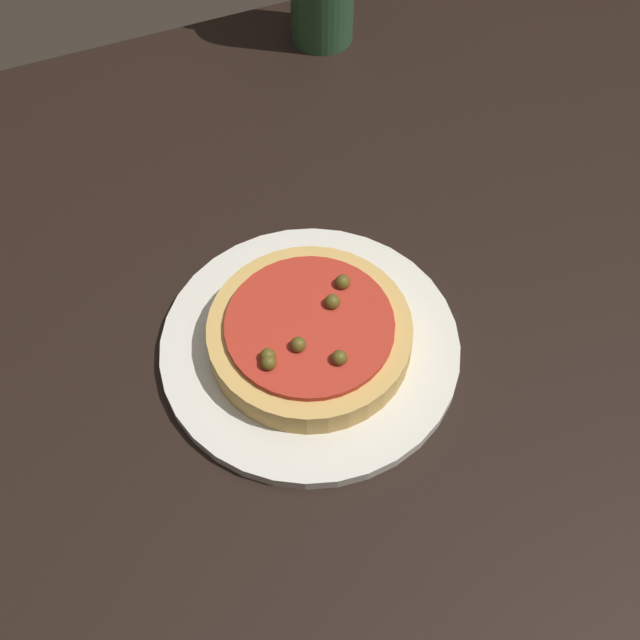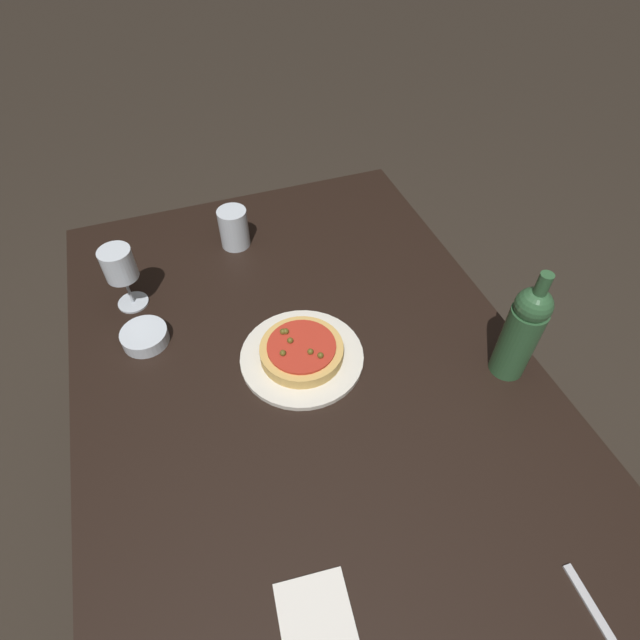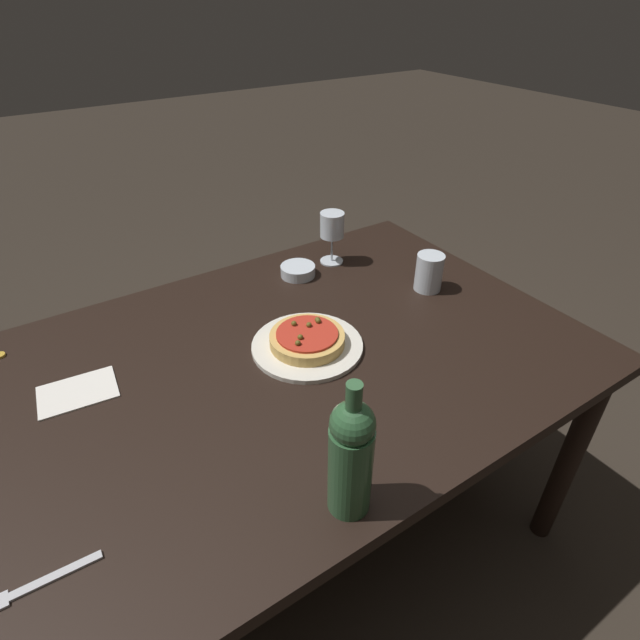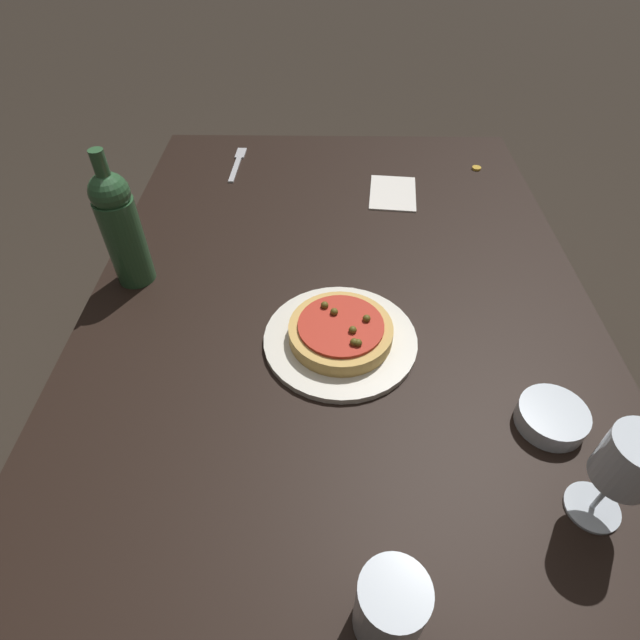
{
  "view_description": "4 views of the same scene",
  "coord_description": "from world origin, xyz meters",
  "px_view_note": "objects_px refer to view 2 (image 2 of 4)",
  "views": [
    {
      "loc": [
        0.24,
        0.41,
        1.43
      ],
      "look_at": [
        0.07,
        -0.01,
        0.76
      ],
      "focal_mm": 50.0,
      "sensor_mm": 36.0,
      "label": 1
    },
    {
      "loc": [
        -0.58,
        0.19,
        1.61
      ],
      "look_at": [
        0.09,
        -0.04,
        0.83
      ],
      "focal_mm": 28.0,
      "sensor_mm": 36.0,
      "label": 2
    },
    {
      "loc": [
        -0.42,
        -0.84,
        1.49
      ],
      "look_at": [
        0.13,
        0.01,
        0.79
      ],
      "focal_mm": 28.0,
      "sensor_mm": 36.0,
      "label": 3
    },
    {
      "loc": [
        0.7,
        -0.03,
        1.39
      ],
      "look_at": [
        0.05,
        -0.04,
        0.75
      ],
      "focal_mm": 28.0,
      "sensor_mm": 36.0,
      "label": 4
    }
  ],
  "objects_px": {
    "wine_bottle": "(522,331)",
    "side_bowl": "(145,337)",
    "water_cup": "(234,228)",
    "dinner_plate": "(303,356)",
    "pizza": "(302,350)",
    "fork": "(610,638)",
    "wine_glass": "(119,267)",
    "dining_table": "(315,407)"
  },
  "relations": [
    {
      "from": "wine_bottle",
      "to": "side_bowl",
      "type": "bearing_deg",
      "value": 65.14
    },
    {
      "from": "side_bowl",
      "to": "water_cup",
      "type": "bearing_deg",
      "value": -44.84
    },
    {
      "from": "wine_bottle",
      "to": "water_cup",
      "type": "bearing_deg",
      "value": 36.77
    },
    {
      "from": "dinner_plate",
      "to": "wine_bottle",
      "type": "xyz_separation_m",
      "value": [
        -0.18,
        -0.42,
        0.12
      ]
    },
    {
      "from": "pizza",
      "to": "fork",
      "type": "xyz_separation_m",
      "value": [
        -0.67,
        -0.27,
        -0.03
      ]
    },
    {
      "from": "pizza",
      "to": "fork",
      "type": "relative_size",
      "value": 0.98
    },
    {
      "from": "wine_bottle",
      "to": "fork",
      "type": "relative_size",
      "value": 1.47
    },
    {
      "from": "wine_glass",
      "to": "water_cup",
      "type": "distance_m",
      "value": 0.33
    },
    {
      "from": "dinner_plate",
      "to": "fork",
      "type": "relative_size",
      "value": 1.45
    },
    {
      "from": "wine_bottle",
      "to": "side_bowl",
      "type": "relative_size",
      "value": 2.62
    },
    {
      "from": "fork",
      "to": "dinner_plate",
      "type": "bearing_deg",
      "value": -155.65
    },
    {
      "from": "pizza",
      "to": "wine_bottle",
      "type": "height_order",
      "value": "wine_bottle"
    },
    {
      "from": "wine_glass",
      "to": "wine_bottle",
      "type": "xyz_separation_m",
      "value": [
        -0.48,
        -0.76,
        0.0
      ]
    },
    {
      "from": "pizza",
      "to": "side_bowl",
      "type": "height_order",
      "value": "pizza"
    },
    {
      "from": "wine_glass",
      "to": "water_cup",
      "type": "bearing_deg",
      "value": -64.23
    },
    {
      "from": "fork",
      "to": "dining_table",
      "type": "bearing_deg",
      "value": -152.61
    },
    {
      "from": "pizza",
      "to": "wine_glass",
      "type": "distance_m",
      "value": 0.47
    },
    {
      "from": "dining_table",
      "to": "pizza",
      "type": "distance_m",
      "value": 0.13
    },
    {
      "from": "water_cup",
      "to": "dining_table",
      "type": "bearing_deg",
      "value": -174.89
    },
    {
      "from": "wine_bottle",
      "to": "wine_glass",
      "type": "bearing_deg",
      "value": 57.64
    },
    {
      "from": "dining_table",
      "to": "wine_glass",
      "type": "distance_m",
      "value": 0.55
    },
    {
      "from": "wine_bottle",
      "to": "water_cup",
      "type": "xyz_separation_m",
      "value": [
        0.62,
        0.47,
        -0.07
      ]
    },
    {
      "from": "side_bowl",
      "to": "fork",
      "type": "height_order",
      "value": "side_bowl"
    },
    {
      "from": "dining_table",
      "to": "dinner_plate",
      "type": "relative_size",
      "value": 5.47
    },
    {
      "from": "wine_glass",
      "to": "fork",
      "type": "bearing_deg",
      "value": -147.71
    },
    {
      "from": "dining_table",
      "to": "pizza",
      "type": "height_order",
      "value": "pizza"
    },
    {
      "from": "dinner_plate",
      "to": "fork",
      "type": "distance_m",
      "value": 0.72
    },
    {
      "from": "dinner_plate",
      "to": "pizza",
      "type": "distance_m",
      "value": 0.02
    },
    {
      "from": "dining_table",
      "to": "wine_glass",
      "type": "relative_size",
      "value": 9.04
    },
    {
      "from": "wine_glass",
      "to": "side_bowl",
      "type": "height_order",
      "value": "wine_glass"
    },
    {
      "from": "pizza",
      "to": "wine_glass",
      "type": "bearing_deg",
      "value": 48.3
    },
    {
      "from": "water_cup",
      "to": "fork",
      "type": "relative_size",
      "value": 0.58
    },
    {
      "from": "dining_table",
      "to": "water_cup",
      "type": "xyz_separation_m",
      "value": [
        0.53,
        0.05,
        0.13
      ]
    },
    {
      "from": "dining_table",
      "to": "side_bowl",
      "type": "relative_size",
      "value": 14.21
    },
    {
      "from": "water_cup",
      "to": "pizza",
      "type": "bearing_deg",
      "value": -173.71
    },
    {
      "from": "pizza",
      "to": "wine_glass",
      "type": "relative_size",
      "value": 1.11
    },
    {
      "from": "side_bowl",
      "to": "fork",
      "type": "bearing_deg",
      "value": -144.42
    },
    {
      "from": "dinner_plate",
      "to": "wine_bottle",
      "type": "bearing_deg",
      "value": -112.87
    },
    {
      "from": "wine_bottle",
      "to": "fork",
      "type": "xyz_separation_m",
      "value": [
        -0.49,
        0.14,
        -0.12
      ]
    },
    {
      "from": "wine_glass",
      "to": "dinner_plate",
      "type": "bearing_deg",
      "value": -131.69
    },
    {
      "from": "pizza",
      "to": "water_cup",
      "type": "relative_size",
      "value": 1.69
    },
    {
      "from": "dinner_plate",
      "to": "wine_glass",
      "type": "distance_m",
      "value": 0.47
    }
  ]
}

